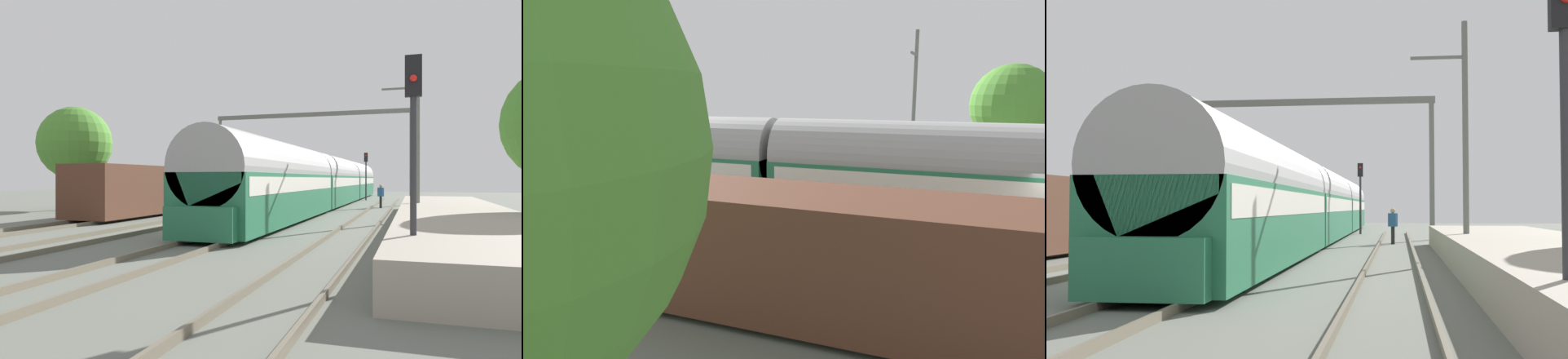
{
  "view_description": "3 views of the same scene",
  "coord_description": "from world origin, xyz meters",
  "views": [
    {
      "loc": [
        8.59,
        -19.4,
        2.14
      ],
      "look_at": [
        2.12,
        0.42,
        2.1
      ],
      "focal_mm": 32.43,
      "sensor_mm": 36.0,
      "label": 1
    },
    {
      "loc": [
        -16.06,
        3.04,
        5.08
      ],
      "look_at": [
        0.83,
        9.79,
        1.69
      ],
      "focal_mm": 32.88,
      "sensor_mm": 36.0,
      "label": 2
    },
    {
      "loc": [
        6.54,
        -17.12,
        1.77
      ],
      "look_at": [
        1.06,
        23.77,
        3.46
      ],
      "focal_mm": 46.91,
      "sensor_mm": 36.0,
      "label": 3
    }
  ],
  "objects": [
    {
      "name": "ground",
      "position": [
        0.0,
        0.0,
        0.0
      ],
      "size": [
        120.0,
        120.0,
        0.0
      ],
      "primitive_type": "plane",
      "color": "slate"
    },
    {
      "name": "passenger_train",
      "position": [
        2.12,
        18.75,
        1.97
      ],
      "size": [
        2.93,
        49.2,
        3.82
      ],
      "color": "#236B47",
      "rests_on": "ground"
    },
    {
      "name": "catenary_pole_east_mid",
      "position": [
        8.72,
        5.96,
        4.15
      ],
      "size": [
        1.9,
        0.2,
        8.0
      ],
      "color": "slate",
      "rests_on": "ground"
    },
    {
      "name": "track_far_east",
      "position": [
        6.37,
        0.0,
        0.08
      ],
      "size": [
        1.52,
        60.0,
        0.16
      ],
      "color": "#6E6553",
      "rests_on": "ground"
    },
    {
      "name": "railway_signal_near",
      "position": [
        8.58,
        -8.53,
        3.11
      ],
      "size": [
        0.36,
        0.3,
        4.85
      ],
      "color": "#2D2D33",
      "rests_on": "ground"
    },
    {
      "name": "track_east",
      "position": [
        2.12,
        0.0,
        0.08
      ],
      "size": [
        1.52,
        60.0,
        0.16
      ],
      "color": "#6E6553",
      "rests_on": "ground"
    },
    {
      "name": "catenary_gantry",
      "position": [
        0.0,
        20.57,
        5.94
      ],
      "size": [
        17.14,
        0.28,
        7.86
      ],
      "color": "slate",
      "rests_on": "ground"
    },
    {
      "name": "platform",
      "position": [
        10.19,
        2.0,
        0.45
      ],
      "size": [
        4.4,
        28.0,
        0.9
      ],
      "color": "#A39989",
      "rests_on": "ground"
    },
    {
      "name": "railway_signal_far",
      "position": [
        4.04,
        28.16,
        3.04
      ],
      "size": [
        0.36,
        0.3,
        4.71
      ],
      "color": "#2D2D33",
      "rests_on": "ground"
    },
    {
      "name": "track_west",
      "position": [
        -2.12,
        0.0,
        0.08
      ],
      "size": [
        1.52,
        60.0,
        0.16
      ],
      "color": "#6E6553",
      "rests_on": "ground"
    },
    {
      "name": "person_crossing",
      "position": [
        6.27,
        15.87,
        1.03
      ],
      "size": [
        0.46,
        0.39,
        1.73
      ],
      "rotation": [
        0.0,
        0.0,
        5.84
      ],
      "color": "#252525",
      "rests_on": "ground"
    }
  ]
}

